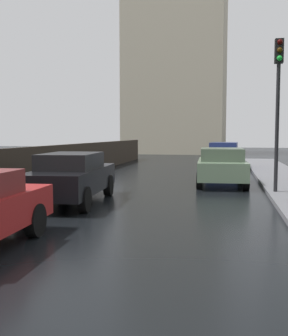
# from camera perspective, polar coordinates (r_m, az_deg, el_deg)

# --- Properties ---
(car_black_mid_road) EXTENTS (1.97, 4.51, 1.45)m
(car_black_mid_road) POSITION_cam_1_polar(r_m,az_deg,el_deg) (12.07, -9.94, -1.16)
(car_black_mid_road) COLOR black
(car_black_mid_road) RESTS_ON ground
(car_green_far_ahead) EXTENTS (2.00, 4.06, 1.45)m
(car_green_far_ahead) POSITION_cam_1_polar(r_m,az_deg,el_deg) (16.28, 10.74, 0.31)
(car_green_far_ahead) COLOR slate
(car_green_far_ahead) RESTS_ON ground
(car_blue_behind_camera) EXTENTS (1.90, 4.00, 1.53)m
(car_blue_behind_camera) POSITION_cam_1_polar(r_m,az_deg,el_deg) (23.15, 11.03, 1.69)
(car_blue_behind_camera) COLOR navy
(car_blue_behind_camera) RESTS_ON ground
(traffic_light) EXTENTS (0.26, 0.39, 4.83)m
(traffic_light) POSITION_cam_1_polar(r_m,az_deg,el_deg) (13.88, 18.14, 10.54)
(traffic_light) COLOR black
(traffic_light) RESTS_ON sidewalk_strip
(distant_tower) EXTENTS (10.29, 6.75, 26.52)m
(distant_tower) POSITION_cam_1_polar(r_m,az_deg,el_deg) (44.04, 4.43, 19.56)
(distant_tower) COLOR #B2A88E
(distant_tower) RESTS_ON ground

